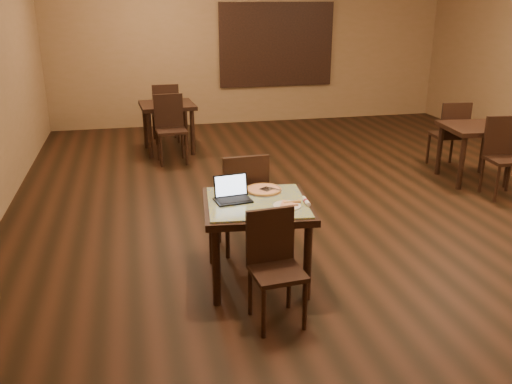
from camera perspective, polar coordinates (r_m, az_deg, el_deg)
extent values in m
plane|color=black|center=(6.82, 8.70, -1.33)|extent=(10.00, 10.00, 0.00)
cube|color=olive|center=(11.21, -0.44, 14.95)|extent=(8.00, 0.02, 3.00)
cube|color=#244C86|center=(11.29, 2.16, 15.22)|extent=(2.20, 0.04, 1.50)
cube|color=black|center=(11.27, 2.20, 15.21)|extent=(2.34, 0.02, 1.64)
cylinder|color=black|center=(4.48, -4.20, -7.80)|extent=(0.07, 0.07, 0.71)
cylinder|color=black|center=(5.16, -4.62, -3.93)|extent=(0.07, 0.07, 0.71)
cylinder|color=black|center=(4.57, 5.44, -7.26)|extent=(0.07, 0.07, 0.71)
cylinder|color=black|center=(5.24, 3.73, -3.54)|extent=(0.07, 0.07, 0.71)
cube|color=black|center=(4.70, 0.09, -1.49)|extent=(1.01, 1.01, 0.06)
cube|color=#1B44B0|center=(4.69, 0.09, -1.09)|extent=(0.92, 0.92, 0.02)
cylinder|color=black|center=(4.13, 0.81, -12.63)|extent=(0.04, 0.04, 0.42)
cylinder|color=black|center=(4.40, -0.62, -10.44)|extent=(0.04, 0.04, 0.42)
cylinder|color=black|center=(4.24, 5.17, -11.84)|extent=(0.04, 0.04, 0.42)
cylinder|color=black|center=(4.50, 3.49, -9.76)|extent=(0.04, 0.04, 0.42)
cube|color=black|center=(4.20, 2.26, -8.48)|extent=(0.42, 0.42, 0.04)
cube|color=black|center=(4.24, 1.47, -4.55)|extent=(0.39, 0.07, 0.44)
cylinder|color=black|center=(5.73, -0.19, -2.66)|extent=(0.04, 0.04, 0.48)
cylinder|color=black|center=(5.40, 0.94, -4.14)|extent=(0.04, 0.04, 0.48)
cylinder|color=black|center=(5.65, -3.92, -3.07)|extent=(0.04, 0.04, 0.48)
cylinder|color=black|center=(5.31, -3.02, -4.60)|extent=(0.04, 0.04, 0.48)
cube|color=black|center=(5.42, -1.57, -1.07)|extent=(0.47, 0.47, 0.04)
cube|color=black|center=(5.14, -1.02, 1.05)|extent=(0.45, 0.07, 0.51)
cube|color=black|center=(4.69, -2.43, -0.88)|extent=(0.33, 0.25, 0.01)
cube|color=black|center=(4.76, -2.68, 0.69)|extent=(0.31, 0.09, 0.20)
cube|color=silver|center=(4.75, -2.67, 0.70)|extent=(0.28, 0.07, 0.17)
cylinder|color=white|center=(4.57, 3.29, -1.46)|extent=(0.24, 0.24, 0.01)
cylinder|color=silver|center=(4.93, 0.83, 0.11)|extent=(0.33, 0.33, 0.01)
cylinder|color=#F8E7A5|center=(4.93, 0.83, 0.24)|extent=(0.32, 0.32, 0.02)
torus|color=#B37739|center=(4.92, 0.83, 0.29)|extent=(0.33, 0.33, 0.02)
cube|color=silver|center=(4.91, 1.11, 0.31)|extent=(0.22, 0.26, 0.01)
cylinder|color=white|center=(4.65, 5.29, -0.97)|extent=(0.04, 0.17, 0.04)
cylinder|color=maroon|center=(4.65, 5.29, -0.97)|extent=(0.04, 0.03, 0.04)
cylinder|color=black|center=(7.69, 20.83, 2.92)|extent=(0.07, 0.07, 0.74)
cylinder|color=black|center=(8.27, 18.75, 4.27)|extent=(0.07, 0.07, 0.74)
cylinder|color=black|center=(8.02, 25.09, 2.99)|extent=(0.07, 0.07, 0.74)
cylinder|color=black|center=(8.57, 22.81, 4.30)|extent=(0.07, 0.07, 0.74)
cube|color=black|center=(8.04, 22.22, 6.26)|extent=(0.92, 0.92, 0.06)
cylinder|color=black|center=(7.39, 24.03, 0.74)|extent=(0.04, 0.04, 0.47)
cylinder|color=black|center=(7.70, 22.65, 1.65)|extent=(0.04, 0.04, 0.47)
cylinder|color=black|center=(7.89, 25.04, 1.72)|extent=(0.04, 0.04, 0.47)
cube|color=black|center=(7.57, 24.82, 3.09)|extent=(0.48, 0.48, 0.04)
cube|color=black|center=(7.67, 24.36, 5.46)|extent=(0.44, 0.09, 0.50)
cylinder|color=black|center=(8.96, 19.87, 4.37)|extent=(0.04, 0.04, 0.47)
cylinder|color=black|center=(8.63, 20.96, 3.69)|extent=(0.04, 0.04, 0.47)
cylinder|color=black|center=(8.79, 17.67, 4.35)|extent=(0.04, 0.04, 0.47)
cylinder|color=black|center=(8.47, 18.69, 3.66)|extent=(0.04, 0.04, 0.47)
cube|color=black|center=(8.65, 19.49, 5.66)|extent=(0.48, 0.48, 0.04)
cube|color=black|center=(8.42, 20.28, 7.12)|extent=(0.44, 0.09, 0.50)
cylinder|color=black|center=(8.81, -11.12, 5.92)|extent=(0.08, 0.08, 0.76)
cylinder|color=black|center=(9.48, -11.56, 6.85)|extent=(0.08, 0.08, 0.76)
cylinder|color=black|center=(8.90, -6.70, 6.29)|extent=(0.08, 0.08, 0.76)
cylinder|color=black|center=(9.56, -7.44, 7.18)|extent=(0.08, 0.08, 0.76)
cube|color=black|center=(9.10, -9.34, 8.98)|extent=(0.91, 0.91, 0.06)
cylinder|color=black|center=(8.33, -9.94, 4.21)|extent=(0.04, 0.04, 0.48)
cylinder|color=black|center=(8.70, -10.26, 4.85)|extent=(0.04, 0.04, 0.48)
cylinder|color=black|center=(8.38, -7.31, 4.44)|extent=(0.04, 0.04, 0.48)
cylinder|color=black|center=(8.75, -7.74, 5.07)|extent=(0.04, 0.04, 0.48)
cube|color=black|center=(8.48, -8.90, 6.37)|extent=(0.48, 0.48, 0.04)
cube|color=black|center=(8.62, -9.20, 8.47)|extent=(0.45, 0.07, 0.52)
cylinder|color=black|center=(10.10, -8.51, 6.99)|extent=(0.04, 0.04, 0.48)
cylinder|color=black|center=(9.73, -8.17, 6.52)|extent=(0.04, 0.04, 0.48)
cylinder|color=black|center=(10.06, -10.70, 6.81)|extent=(0.04, 0.04, 0.48)
cylinder|color=black|center=(9.68, -10.45, 6.34)|extent=(0.04, 0.04, 0.48)
cube|color=black|center=(9.84, -9.54, 8.16)|extent=(0.48, 0.48, 0.04)
cube|color=black|center=(9.59, -9.48, 9.57)|extent=(0.45, 0.07, 0.52)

